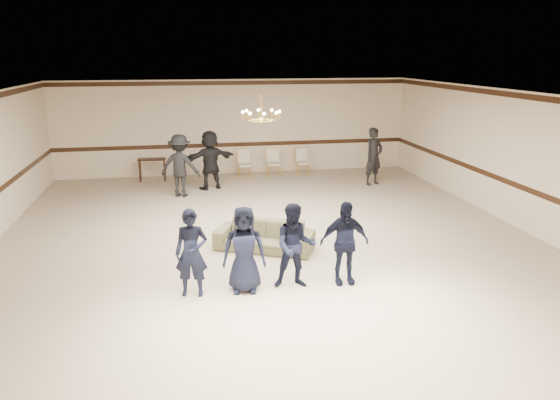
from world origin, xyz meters
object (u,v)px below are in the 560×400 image
Objects in this scene: banquet_chair_right at (303,162)px; boy_d at (344,243)px; chandelier at (261,106)px; boy_b at (244,250)px; boy_c at (295,246)px; adult_mid at (210,160)px; adult_right at (374,156)px; banquet_chair_mid at (274,163)px; settee at (264,236)px; console_table at (152,170)px; boy_a at (191,253)px; banquet_chair_left at (244,164)px; adult_left at (180,166)px.

boy_d is at bearing -103.77° from banquet_chair_right.
chandelier reaches higher than boy_b.
boy_c is 7.44m from adult_mid.
adult_mid is at bearing 150.74° from adult_right.
boy_c is 8.68m from banquet_chair_mid.
banquet_chair_right is (2.15, 8.60, -0.30)m from boy_c.
boy_c is 0.74× the size of settee.
banquet_chair_right is at bearing 1.96° from console_table.
chandelier is at bearing -58.15° from console_table.
banquet_chair_right is (2.39, 6.68, 0.16)m from settee.
boy_a reaches higher than settee.
adult_mid is (0.76, 7.37, 0.14)m from boy_a.
banquet_chair_right is at bearing 66.86° from chandelier.
banquet_chair_right is (2.00, 0.00, 0.00)m from banquet_chair_left.
boy_c is (0.05, -3.45, -2.11)m from chandelier.
adult_left is 2.06× the size of console_table.
banquet_chair_mid is at bearing 89.93° from boy_d.
banquet_chair_left is at bearing -117.60° from adult_left.
chandelier reaches higher than boy_c.
boy_a is 1.80m from boy_c.
adult_right is at bearing -26.44° from banquet_chair_mid.
console_table is (-4.00, 0.20, -0.09)m from banquet_chair_mid.
boy_c is (1.80, 0.00, 0.00)m from boy_a.
boy_d is 0.85× the size of adult_right.
boy_a is 1.00× the size of boy_c.
boy_a is 1.00× the size of boy_b.
chandelier is 4.13m from boy_b.
boy_b is at bearing 118.63° from adult_left.
console_table is (-5.00, 0.20, -0.09)m from banquet_chair_right.
settee is (-0.25, 1.92, -0.47)m from boy_c.
settee is 1.14× the size of adult_mid.
adult_mid reaches higher than boy_d.
settee is 7.09m from banquet_chair_right.
settee is 6.66m from adult_right.
adult_mid reaches higher than boy_b.
boy_d is 1.74× the size of console_table.
chandelier reaches higher than banquet_chair_mid.
adult_right reaches higher than console_table.
adult_right is (6.00, 0.30, 0.00)m from adult_left.
banquet_chair_left is (0.20, 5.15, -2.41)m from chandelier.
boy_a is 9.47m from banquet_chair_right.
settee is at bearing -97.18° from chandelier.
adult_mid is (-0.80, 5.45, 0.60)m from settee.
adult_right is at bearing 60.23° from boy_a.
boy_c and boy_d have the same top height.
chandelier is at bearing 107.05° from boy_d.
banquet_chair_mid is (2.05, 8.60, -0.30)m from boy_b.
banquet_chair_mid is (-2.91, 1.63, -0.44)m from adult_right.
banquet_chair_mid is at bearing 1.39° from console_table.
banquet_chair_mid is at bearing -128.32° from adult_left.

